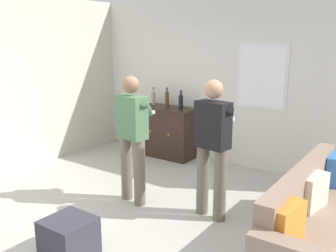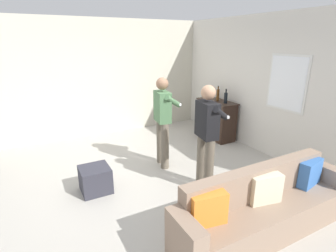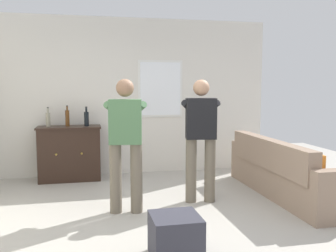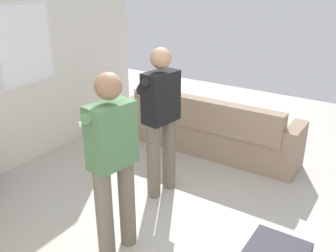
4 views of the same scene
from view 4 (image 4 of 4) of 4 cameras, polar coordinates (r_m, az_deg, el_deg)
ground at (r=3.66m, az=1.09°, el=-18.31°), size 10.40×10.40×0.00m
couch at (r=5.25m, az=6.11°, el=-0.64°), size 0.57×2.52×0.83m
person_standing_left at (r=3.18m, az=-8.53°, el=-4.94°), size 0.55×0.50×1.68m
person_standing_right at (r=4.05m, az=-1.18°, el=1.54°), size 0.55×0.50×1.68m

